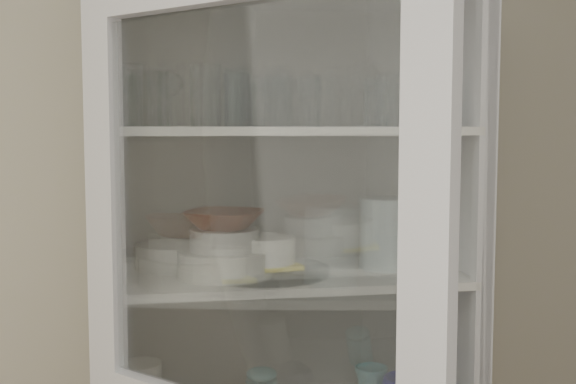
# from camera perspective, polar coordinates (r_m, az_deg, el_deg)

# --- Properties ---
(wall_back) EXTENTS (3.60, 0.02, 2.60)m
(wall_back) POSITION_cam_1_polar(r_m,az_deg,el_deg) (2.21, -6.10, -4.27)
(wall_back) COLOR #BAB397
(wall_back) RESTS_ON ground
(pantry_cabinet) EXTENTS (1.00, 0.45, 2.10)m
(pantry_cabinet) POSITION_cam_1_polar(r_m,az_deg,el_deg) (2.16, -0.28, -14.31)
(pantry_cabinet) COLOR silver
(pantry_cabinet) RESTS_ON floor
(tumbler_0) EXTENTS (0.10, 0.10, 0.15)m
(tumbler_0) POSITION_cam_1_polar(r_m,az_deg,el_deg) (1.84, -12.21, 7.47)
(tumbler_0) COLOR silver
(tumbler_0) RESTS_ON shelf_glass
(tumbler_1) EXTENTS (0.10, 0.10, 0.15)m
(tumbler_1) POSITION_cam_1_polar(r_m,az_deg,el_deg) (1.81, -6.55, 7.54)
(tumbler_1) COLOR silver
(tumbler_1) RESTS_ON shelf_glass
(tumbler_2) EXTENTS (0.08, 0.08, 0.13)m
(tumbler_2) POSITION_cam_1_polar(r_m,az_deg,el_deg) (1.80, -4.01, 7.26)
(tumbler_2) COLOR silver
(tumbler_2) RESTS_ON shelf_glass
(tumbler_3) EXTENTS (0.10, 0.10, 0.15)m
(tumbler_3) POSITION_cam_1_polar(r_m,az_deg,el_deg) (1.87, -0.84, 7.47)
(tumbler_3) COLOR silver
(tumbler_3) RESTS_ON shelf_glass
(tumbler_4) EXTENTS (0.07, 0.07, 0.13)m
(tumbler_4) POSITION_cam_1_polar(r_m,az_deg,el_deg) (1.91, 6.98, 7.05)
(tumbler_4) COLOR silver
(tumbler_4) RESTS_ON shelf_glass
(tumbler_5) EXTENTS (0.09, 0.09, 0.14)m
(tumbler_5) POSITION_cam_1_polar(r_m,az_deg,el_deg) (1.93, 7.94, 7.15)
(tumbler_5) COLOR silver
(tumbler_5) RESTS_ON shelf_glass
(tumbler_6) EXTENTS (0.07, 0.07, 0.13)m
(tumbler_6) POSITION_cam_1_polar(r_m,az_deg,el_deg) (1.98, 12.42, 6.95)
(tumbler_6) COLOR silver
(tumbler_6) RESTS_ON shelf_glass
(tumbler_7) EXTENTS (0.08, 0.08, 0.15)m
(tumbler_7) POSITION_cam_1_polar(r_m,az_deg,el_deg) (1.96, -11.15, 7.27)
(tumbler_7) COLOR silver
(tumbler_7) RESTS_ON shelf_glass
(tumbler_8) EXTENTS (0.09, 0.09, 0.13)m
(tumbler_8) POSITION_cam_1_polar(r_m,az_deg,el_deg) (1.96, -11.50, 7.04)
(tumbler_8) COLOR silver
(tumbler_8) RESTS_ON shelf_glass
(tumbler_9) EXTENTS (0.08, 0.08, 0.13)m
(tumbler_9) POSITION_cam_1_polar(r_m,az_deg,el_deg) (1.98, -1.77, 7.09)
(tumbler_9) COLOR silver
(tumbler_9) RESTS_ON shelf_glass
(tumbler_10) EXTENTS (0.10, 0.10, 0.16)m
(tumbler_10) POSITION_cam_1_polar(r_m,az_deg,el_deg) (1.97, -3.86, 7.43)
(tumbler_10) COLOR silver
(tumbler_10) RESTS_ON shelf_glass
(tumbler_11) EXTENTS (0.07, 0.07, 0.13)m
(tumbler_11) POSITION_cam_1_polar(r_m,az_deg,el_deg) (1.95, -0.40, 7.14)
(tumbler_11) COLOR silver
(tumbler_11) RESTS_ON shelf_glass
(goblet_0) EXTENTS (0.08, 0.08, 0.17)m
(goblet_0) POSITION_cam_1_polar(r_m,az_deg,el_deg) (2.04, -9.29, 7.51)
(goblet_0) COLOR silver
(goblet_0) RESTS_ON shelf_glass
(goblet_1) EXTENTS (0.08, 0.08, 0.17)m
(goblet_1) POSITION_cam_1_polar(r_m,az_deg,el_deg) (2.06, -0.70, 7.58)
(goblet_1) COLOR silver
(goblet_1) RESTS_ON shelf_glass
(goblet_2) EXTENTS (0.07, 0.07, 0.17)m
(goblet_2) POSITION_cam_1_polar(r_m,az_deg,el_deg) (2.06, 1.68, 7.49)
(goblet_2) COLOR silver
(goblet_2) RESTS_ON shelf_glass
(goblet_3) EXTENTS (0.08, 0.08, 0.19)m
(goblet_3) POSITION_cam_1_polar(r_m,az_deg,el_deg) (2.16, 10.54, 7.54)
(goblet_3) COLOR silver
(goblet_3) RESTS_ON shelf_glass
(plate_stack_front) EXTENTS (0.25, 0.25, 0.07)m
(plate_stack_front) POSITION_cam_1_polar(r_m,az_deg,el_deg) (1.95, -5.01, -5.61)
(plate_stack_front) COLOR silver
(plate_stack_front) RESTS_ON shelf_plates
(plate_stack_back) EXTENTS (0.23, 0.23, 0.07)m
(plate_stack_back) POSITION_cam_1_polar(r_m,az_deg,el_deg) (2.08, -8.91, -4.98)
(plate_stack_back) COLOR silver
(plate_stack_back) RESTS_ON shelf_plates
(cream_bowl) EXTENTS (0.23, 0.23, 0.06)m
(cream_bowl) POSITION_cam_1_polar(r_m,az_deg,el_deg) (1.94, -5.03, -3.76)
(cream_bowl) COLOR silver
(cream_bowl) RESTS_ON plate_stack_front
(terracotta_bowl) EXTENTS (0.27, 0.27, 0.05)m
(terracotta_bowl) POSITION_cam_1_polar(r_m,az_deg,el_deg) (1.94, -5.04, -2.18)
(terracotta_bowl) COLOR #5D2716
(terracotta_bowl) RESTS_ON cream_bowl
(glass_platter) EXTENTS (0.44, 0.44, 0.02)m
(glass_platter) POSITION_cam_1_polar(r_m,az_deg,el_deg) (1.98, -1.83, -6.21)
(glass_platter) COLOR silver
(glass_platter) RESTS_ON shelf_plates
(yellow_trivet) EXTENTS (0.20, 0.20, 0.01)m
(yellow_trivet) POSITION_cam_1_polar(r_m,az_deg,el_deg) (1.97, -1.83, -5.77)
(yellow_trivet) COLOR yellow
(yellow_trivet) RESTS_ON glass_platter
(white_ramekin) EXTENTS (0.20, 0.20, 0.07)m
(white_ramekin) POSITION_cam_1_polar(r_m,az_deg,el_deg) (1.97, -1.83, -4.57)
(white_ramekin) COLOR silver
(white_ramekin) RESTS_ON yellow_trivet
(grey_bowl_stack) EXTENTS (0.14, 0.14, 0.20)m
(grey_bowl_stack) POSITION_cam_1_polar(r_m,az_deg,el_deg) (2.06, 7.65, -3.25)
(grey_bowl_stack) COLOR silver
(grey_bowl_stack) RESTS_ON shelf_plates
(mug_teal) EXTENTS (0.11, 0.11, 0.09)m
(mug_teal) POSITION_cam_1_polar(r_m,az_deg,el_deg) (2.23, 6.60, -14.67)
(mug_teal) COLOR teal
(mug_teal) RESTS_ON shelf_mugs
(tumbler_12) EXTENTS (0.06, 0.06, 0.13)m
(tumbler_12) POSITION_cam_1_polar(r_m,az_deg,el_deg) (1.91, 1.60, 7.10)
(tumbler_12) COLOR silver
(tumbler_12) RESTS_ON shelf_glass
(tumbler_13) EXTENTS (0.07, 0.07, 0.13)m
(tumbler_13) POSITION_cam_1_polar(r_m,az_deg,el_deg) (1.82, -10.35, 7.21)
(tumbler_13) COLOR silver
(tumbler_13) RESTS_ON shelf_glass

